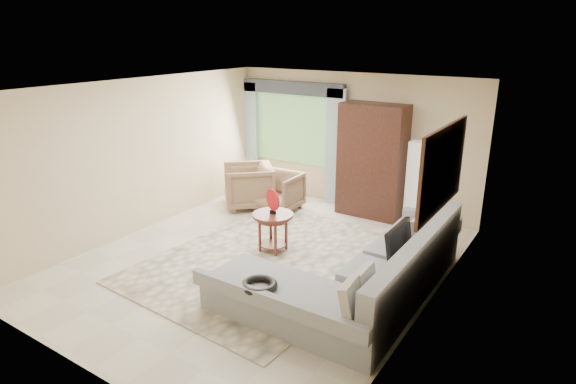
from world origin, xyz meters
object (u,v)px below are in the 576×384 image
Objects in this scene: coffee_table at (273,232)px; floor_lamp at (414,183)px; armchair_left at (249,186)px; potted_plant at (257,181)px; armchair_right at (278,192)px; tv_screen at (399,243)px; sectional_sofa at (365,280)px; armoire at (372,161)px.

coffee_table is 0.42× the size of floor_lamp.
potted_plant is (-0.39, 0.80, -0.17)m from armchair_left.
floor_lamp is at bearing 2.92° from potted_plant.
coffee_table is 0.77× the size of armchair_right.
armchair_left is 3.16m from floor_lamp.
armchair_left is (-3.69, 1.59, -0.29)m from tv_screen.
tv_screen is at bearing 56.43° from sectional_sofa.
coffee_table is at bearing -48.47° from potted_plant.
tv_screen is 0.89× the size of armchair_right.
armchair_right is 0.55× the size of floor_lamp.
potted_plant is (-3.81, 2.78, -0.03)m from sectional_sofa.
floor_lamp is (3.38, 0.17, 0.50)m from potted_plant.
floor_lamp is at bearing 98.33° from sectional_sofa.
tv_screen reaches higher than coffee_table.
floor_lamp reaches higher than coffee_table.
tv_screen is at bearing 23.39° from armchair_left.
armoire reaches higher than sectional_sofa.
armoire is at bearing 121.01° from tv_screen.
coffee_table is 0.68× the size of armchair_left.
coffee_table is at bearing -104.14° from armoire.
armchair_left reaches higher than coffee_table.
floor_lamp reaches higher than tv_screen.
sectional_sofa is 1.65× the size of armoire.
armchair_right reaches higher than potted_plant.
armchair_right reaches higher than coffee_table.
armchair_left is 0.90m from potted_plant.
armchair_left is at bearing -63.92° from potted_plant.
armoire is at bearing 24.05° from armchair_right.
armchair_left is 0.62× the size of floor_lamp.
armoire reaches higher than tv_screen.
potted_plant is 0.24× the size of armoire.
armchair_left is at bearing -168.61° from armchair_right.
tv_screen is (0.27, 0.40, 0.44)m from sectional_sofa.
floor_lamp reaches higher than armchair_right.
floor_lamp reaches higher than potted_plant.
armchair_left is (-1.59, 1.44, 0.09)m from coffee_table.
coffee_table is at bearing 176.07° from tv_screen.
sectional_sofa is at bearing -38.81° from armchair_right.
coffee_table is 1.25× the size of potted_plant.
tv_screen is at bearing -74.68° from floor_lamp.
armchair_left is at bearing -157.40° from armoire.
tv_screen is 2.13m from coffee_table.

